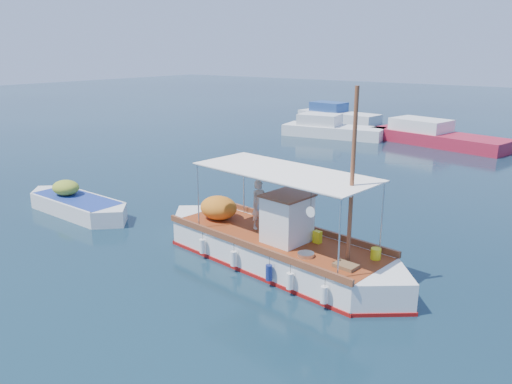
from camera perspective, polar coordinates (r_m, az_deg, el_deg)
The scene contains 6 objects.
ground at distance 16.00m, azimuth 1.66°, elevation -6.72°, with size 160.00×160.00×0.00m, color black.
fishing_caique at distance 14.98m, azimuth 2.01°, elevation -6.33°, with size 9.01×3.26×5.53m.
dinghy at distance 20.71m, azimuth -19.80°, elevation -1.48°, with size 5.66×1.69×1.38m.
bg_boat_nw at distance 36.99m, azimuth 8.50°, elevation 7.04°, with size 7.50×3.59×1.80m.
bg_boat_n at distance 35.61m, azimuth 19.72°, elevation 5.93°, with size 9.53×4.72×1.80m.
bg_boat_far_w at distance 45.22m, azimuth 9.19°, elevation 8.64°, with size 7.58×3.11×1.80m.
Camera 1 is at (8.43, -12.10, 6.20)m, focal length 35.00 mm.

